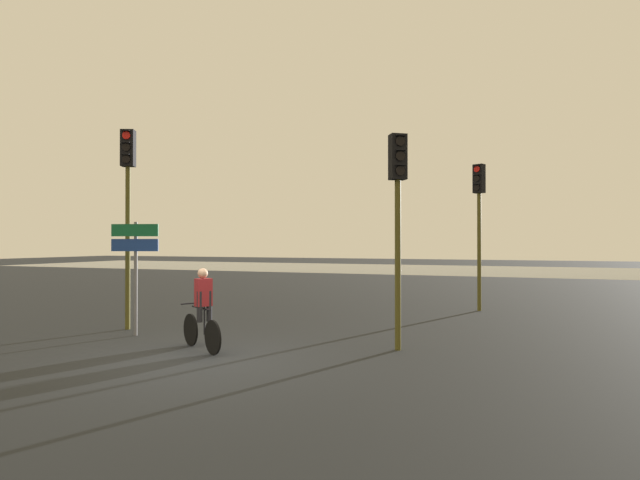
# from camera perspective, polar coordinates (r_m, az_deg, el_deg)

# --- Properties ---
(ground_plane) EXTENTS (120.00, 120.00, 0.00)m
(ground_plane) POSITION_cam_1_polar(r_m,az_deg,el_deg) (9.42, -14.17, -13.31)
(ground_plane) COLOR black
(water_strip) EXTENTS (80.00, 16.00, 0.01)m
(water_strip) POSITION_cam_1_polar(r_m,az_deg,el_deg) (41.52, 13.53, -3.29)
(water_strip) COLOR slate
(water_strip) RESTS_ON ground
(traffic_light_near_right) EXTENTS (0.40, 0.42, 4.27)m
(traffic_light_near_right) POSITION_cam_1_polar(r_m,az_deg,el_deg) (10.02, 8.89, 4.59)
(traffic_light_near_right) COLOR #4C4719
(traffic_light_near_right) RESTS_ON ground
(traffic_light_far_right) EXTENTS (0.39, 0.41, 4.59)m
(traffic_light_far_right) POSITION_cam_1_polar(r_m,az_deg,el_deg) (16.40, 17.72, 3.37)
(traffic_light_far_right) COLOR #4C4719
(traffic_light_far_right) RESTS_ON ground
(traffic_light_near_left) EXTENTS (0.39, 0.41, 4.90)m
(traffic_light_near_left) POSITION_cam_1_polar(r_m,az_deg,el_deg) (13.17, -21.10, 5.17)
(traffic_light_near_left) COLOR #4C4719
(traffic_light_near_left) RESTS_ON ground
(direction_sign_post) EXTENTS (1.06, 0.34, 2.60)m
(direction_sign_post) POSITION_cam_1_polar(r_m,az_deg,el_deg) (12.14, -20.36, -1.85)
(direction_sign_post) COLOR slate
(direction_sign_post) RESTS_ON ground
(cyclist) EXTENTS (1.47, 0.94, 1.62)m
(cyclist) POSITION_cam_1_polar(r_m,az_deg,el_deg) (10.14, -13.27, -7.68)
(cyclist) COLOR black
(cyclist) RESTS_ON ground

